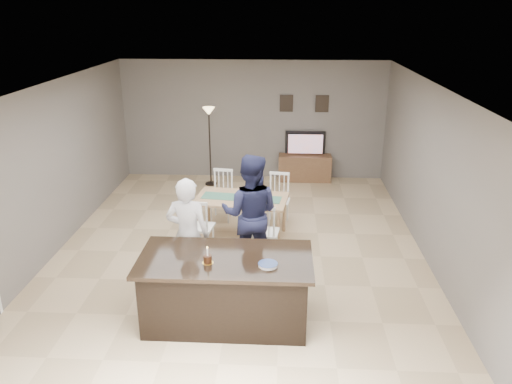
# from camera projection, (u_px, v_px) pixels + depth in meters

# --- Properties ---
(floor) EXTENTS (8.00, 8.00, 0.00)m
(floor) POSITION_uv_depth(u_px,v_px,m) (239.00, 254.00, 8.14)
(floor) COLOR tan
(floor) RESTS_ON ground
(room_shell) EXTENTS (8.00, 8.00, 8.00)m
(room_shell) POSITION_uv_depth(u_px,v_px,m) (237.00, 156.00, 7.55)
(room_shell) COLOR slate
(room_shell) RESTS_ON floor
(kitchen_island) EXTENTS (2.15, 1.10, 0.90)m
(kitchen_island) POSITION_uv_depth(u_px,v_px,m) (226.00, 289.00, 6.30)
(kitchen_island) COLOR black
(kitchen_island) RESTS_ON floor
(tv_console) EXTENTS (1.20, 0.40, 0.60)m
(tv_console) POSITION_uv_depth(u_px,v_px,m) (305.00, 168.00, 11.50)
(tv_console) COLOR brown
(tv_console) RESTS_ON floor
(television) EXTENTS (0.91, 0.12, 0.53)m
(television) POSITION_uv_depth(u_px,v_px,m) (305.00, 143.00, 11.37)
(television) COLOR black
(television) RESTS_ON tv_console
(tv_screen_glow) EXTENTS (0.78, 0.00, 0.78)m
(tv_screen_glow) POSITION_uv_depth(u_px,v_px,m) (305.00, 144.00, 11.29)
(tv_screen_glow) COLOR #F4581B
(tv_screen_glow) RESTS_ON tv_console
(picture_frames) EXTENTS (1.10, 0.02, 0.38)m
(picture_frames) POSITION_uv_depth(u_px,v_px,m) (304.00, 104.00, 11.19)
(picture_frames) COLOR black
(picture_frames) RESTS_ON room_shell
(woman) EXTENTS (0.64, 0.46, 1.66)m
(woman) POSITION_uv_depth(u_px,v_px,m) (188.00, 235.00, 6.90)
(woman) COLOR silver
(woman) RESTS_ON floor
(man) EXTENTS (0.95, 0.77, 1.83)m
(man) POSITION_uv_depth(u_px,v_px,m) (250.00, 214.00, 7.39)
(man) COLOR #1C1F3E
(man) RESTS_ON floor
(birthday_cake) EXTENTS (0.14, 0.14, 0.22)m
(birthday_cake) POSITION_uv_depth(u_px,v_px,m) (208.00, 259.00, 6.00)
(birthday_cake) COLOR gold
(birthday_cake) RESTS_ON kitchen_island
(plate_stack) EXTENTS (0.23, 0.23, 0.04)m
(plate_stack) POSITION_uv_depth(u_px,v_px,m) (268.00, 265.00, 5.93)
(plate_stack) COLOR white
(plate_stack) RESTS_ON kitchen_island
(dining_table) EXTENTS (1.70, 1.93, 0.95)m
(dining_table) POSITION_uv_depth(u_px,v_px,m) (241.00, 205.00, 8.56)
(dining_table) COLOR tan
(dining_table) RESTS_ON floor
(floor_lamp) EXTENTS (0.26, 0.26, 1.76)m
(floor_lamp) POSITION_uv_depth(u_px,v_px,m) (209.00, 125.00, 10.87)
(floor_lamp) COLOR black
(floor_lamp) RESTS_ON floor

